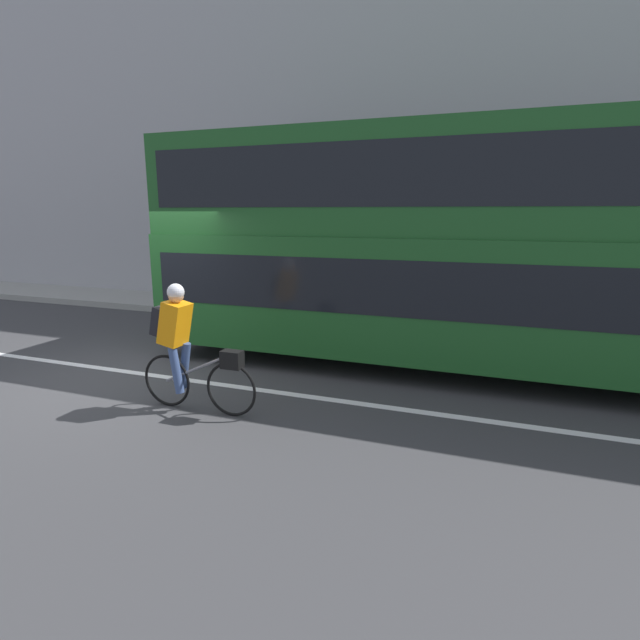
# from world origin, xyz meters

# --- Properties ---
(ground_plane) EXTENTS (80.00, 80.00, 0.00)m
(ground_plane) POSITION_xyz_m (0.00, 0.00, 0.00)
(ground_plane) COLOR #38383A
(road_center_line) EXTENTS (50.00, 0.14, 0.01)m
(road_center_line) POSITION_xyz_m (0.00, 0.10, 0.00)
(road_center_line) COLOR silver
(road_center_line) RESTS_ON ground_plane
(sidewalk_curb) EXTENTS (60.00, 1.92, 0.16)m
(sidewalk_curb) POSITION_xyz_m (0.00, 5.18, 0.08)
(sidewalk_curb) COLOR gray
(sidewalk_curb) RESTS_ON ground_plane
(building_facade) EXTENTS (60.00, 0.30, 9.48)m
(building_facade) POSITION_xyz_m (0.00, 6.29, 4.74)
(building_facade) COLOR #9E9EA3
(building_facade) RESTS_ON ground_plane
(bus) EXTENTS (10.55, 2.61, 3.71)m
(bus) POSITION_xyz_m (5.23, 2.17, 2.07)
(bus) COLOR black
(bus) RESTS_ON ground_plane
(cyclist_on_bike) EXTENTS (1.65, 0.32, 1.63)m
(cyclist_on_bike) POSITION_xyz_m (1.79, -0.84, 0.88)
(cyclist_on_bike) COLOR black
(cyclist_on_bike) RESTS_ON ground_plane
(trash_bin) EXTENTS (0.57, 0.57, 0.89)m
(trash_bin) POSITION_xyz_m (6.18, 5.08, 0.60)
(trash_bin) COLOR #515156
(trash_bin) RESTS_ON sidewalk_curb
(street_sign_post) EXTENTS (0.36, 0.09, 2.38)m
(street_sign_post) POSITION_xyz_m (-2.71, 5.07, 1.49)
(street_sign_post) COLOR #59595B
(street_sign_post) RESTS_ON sidewalk_curb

